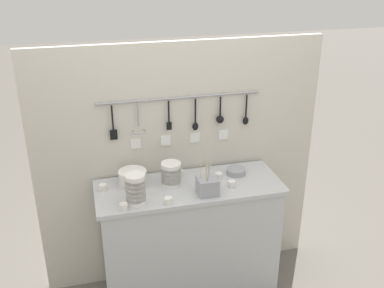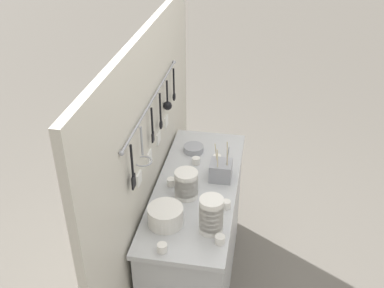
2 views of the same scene
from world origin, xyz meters
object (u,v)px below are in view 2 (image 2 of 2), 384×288
at_px(plate_stack, 166,216).
at_px(cup_edge_far, 226,204).
at_px(cup_front_left, 220,240).
at_px(bowl_stack_wide_centre, 211,215).
at_px(bowl_stack_nested_right, 186,184).
at_px(cup_edge_near, 196,161).
at_px(cutlery_caddy, 221,170).
at_px(cup_front_right, 217,158).
at_px(steel_mixing_bowl, 194,149).
at_px(cup_mid_row, 162,248).
at_px(cup_centre, 171,182).

distance_m(plate_stack, cup_edge_far, 0.36).
bearing_deg(cup_front_left, plate_stack, 72.22).
height_order(bowl_stack_wide_centre, bowl_stack_nested_right, bowl_stack_wide_centre).
bearing_deg(bowl_stack_nested_right, cup_edge_near, 0.00).
height_order(bowl_stack_wide_centre, cup_edge_far, bowl_stack_wide_centre).
distance_m(cutlery_caddy, cup_front_right, 0.19).
height_order(steel_mixing_bowl, cup_mid_row, cup_mid_row).
relative_size(cup_edge_far, cup_front_left, 1.00).
bearing_deg(cup_edge_far, cup_edge_near, 30.32).
relative_size(cup_edge_near, cup_mid_row, 1.00).
xyz_separation_m(plate_stack, steel_mixing_bowl, (0.74, -0.02, -0.03)).
bearing_deg(steel_mixing_bowl, bowl_stack_wide_centre, -163.52).
distance_m(bowl_stack_nested_right, cup_edge_near, 0.35).
xyz_separation_m(steel_mixing_bowl, cup_edge_far, (-0.55, -0.28, 0.00)).
bearing_deg(cup_edge_far, plate_stack, 121.65).
bearing_deg(plate_stack, cup_mid_row, -171.97).
bearing_deg(cup_centre, cup_edge_near, -23.17).
bearing_deg(bowl_stack_nested_right, cup_front_left, -145.91).
xyz_separation_m(cup_front_left, cup_centre, (0.44, 0.35, 0.00)).
height_order(cup_edge_far, cup_centre, same).
distance_m(cup_edge_near, cup_centre, 0.28).
relative_size(bowl_stack_wide_centre, cup_mid_row, 4.00).
height_order(cup_edge_far, cup_mid_row, same).
bearing_deg(cup_centre, bowl_stack_wide_centre, -140.62).
bearing_deg(bowl_stack_wide_centre, cup_edge_far, -16.43).
xyz_separation_m(bowl_stack_wide_centre, cup_front_left, (-0.09, -0.06, -0.08)).
relative_size(bowl_stack_wide_centre, plate_stack, 1.08).
xyz_separation_m(cup_edge_near, cup_front_right, (0.05, -0.13, 0.00)).
bearing_deg(cup_front_right, cutlery_caddy, -166.23).
bearing_deg(cup_edge_near, cup_centre, 156.83).
bearing_deg(steel_mixing_bowl, cup_mid_row, -179.65).
xyz_separation_m(steel_mixing_bowl, cup_front_left, (-0.84, -0.28, 0.00)).
distance_m(plate_stack, cup_edge_near, 0.60).
relative_size(plate_stack, cup_edge_near, 3.71).
bearing_deg(cup_front_right, cup_mid_row, 168.99).
bearing_deg(cup_front_right, cup_centre, 141.96).
xyz_separation_m(bowl_stack_wide_centre, steel_mixing_bowl, (0.75, 0.22, -0.08)).
distance_m(steel_mixing_bowl, cup_mid_row, 0.95).
xyz_separation_m(bowl_stack_nested_right, cutlery_caddy, (0.21, -0.18, -0.02)).
xyz_separation_m(bowl_stack_nested_right, cup_front_right, (0.39, -0.13, -0.06)).
height_order(cup_edge_near, cup_front_right, same).
bearing_deg(cup_edge_far, steel_mixing_bowl, 26.89).
distance_m(cup_front_left, cup_front_right, 0.75).
distance_m(bowl_stack_wide_centre, cup_front_left, 0.13).
height_order(plate_stack, cup_front_right, plate_stack).
distance_m(bowl_stack_nested_right, cup_centre, 0.15).
bearing_deg(steel_mixing_bowl, cutlery_caddy, -142.01).
distance_m(steel_mixing_bowl, cup_centre, 0.40).
relative_size(cup_front_left, cup_front_right, 1.00).
bearing_deg(plate_stack, cup_centre, 7.35).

